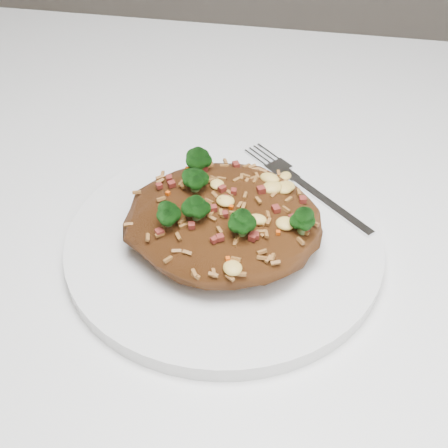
% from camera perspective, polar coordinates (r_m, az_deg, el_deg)
% --- Properties ---
extents(dining_table, '(1.20, 0.80, 0.75)m').
position_cam_1_polar(dining_table, '(0.64, 1.51, -5.38)').
color(dining_table, white).
rests_on(dining_table, ground).
extents(plate, '(0.27, 0.27, 0.01)m').
position_cam_1_polar(plate, '(0.53, 0.00, -1.76)').
color(plate, white).
rests_on(plate, dining_table).
extents(fried_rice, '(0.16, 0.15, 0.06)m').
position_cam_1_polar(fried_rice, '(0.51, -0.03, 1.01)').
color(fried_rice, brown).
rests_on(fried_rice, plate).
extents(fork, '(0.13, 0.12, 0.00)m').
position_cam_1_polar(fork, '(0.58, 8.09, 2.95)').
color(fork, silver).
rests_on(fork, plate).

